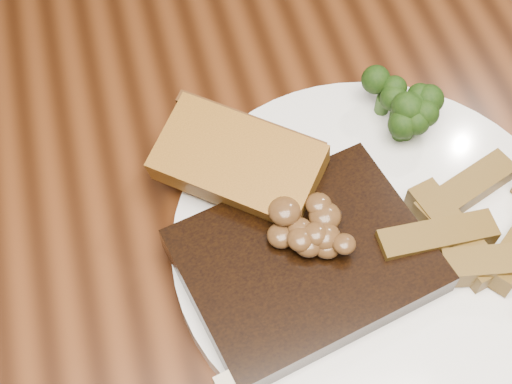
% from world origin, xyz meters
% --- Properties ---
extents(dining_table, '(1.60, 0.90, 0.75)m').
position_xyz_m(dining_table, '(0.00, 0.00, 0.66)').
color(dining_table, '#4D250F').
rests_on(dining_table, ground).
extents(plate, '(0.36, 0.36, 0.01)m').
position_xyz_m(plate, '(0.07, -0.05, 0.76)').
color(plate, white).
rests_on(plate, dining_table).
extents(steak, '(0.19, 0.16, 0.02)m').
position_xyz_m(steak, '(0.01, -0.06, 0.77)').
color(steak, black).
rests_on(steak, plate).
extents(steak_bone, '(0.16, 0.05, 0.02)m').
position_xyz_m(steak_bone, '(0.01, -0.12, 0.77)').
color(steak_bone, '#C0B395').
rests_on(steak_bone, plate).
extents(mushroom_pile, '(0.06, 0.06, 0.03)m').
position_xyz_m(mushroom_pile, '(0.02, -0.05, 0.80)').
color(mushroom_pile, '#4F3118').
rests_on(mushroom_pile, steak).
extents(garlic_bread, '(0.13, 0.13, 0.03)m').
position_xyz_m(garlic_bread, '(-0.01, 0.02, 0.77)').
color(garlic_bread, '#8E5919').
rests_on(garlic_bread, plate).
extents(potato_wedges, '(0.11, 0.11, 0.02)m').
position_xyz_m(potato_wedges, '(0.16, -0.06, 0.77)').
color(potato_wedges, brown).
rests_on(potato_wedges, plate).
extents(broccoli_cluster, '(0.07, 0.07, 0.04)m').
position_xyz_m(broccoli_cluster, '(0.12, 0.03, 0.78)').
color(broccoli_cluster, '#1C320B').
rests_on(broccoli_cluster, plate).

